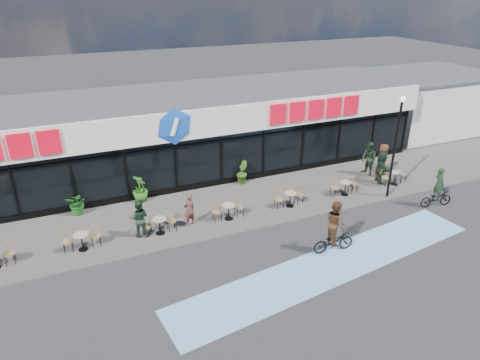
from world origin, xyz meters
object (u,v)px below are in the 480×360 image
object	(u,v)px
cyclist_a	(334,231)
patron_left	(189,209)
pedestrian_c	(382,160)
potted_plant_mid	(140,189)
potted_plant_left	(78,203)
potted_plant_right	(242,172)
patron_right	(139,218)
cyclist_b	(437,194)
pedestrian_b	(381,167)
pedestrian_a	(369,159)
lamp_post	(396,139)

from	to	relation	value
cyclist_a	patron_left	bearing A→B (deg)	139.36
pedestrian_c	cyclist_a	xyz separation A→B (m)	(-6.70, -5.16, -0.10)
potted_plant_mid	patron_left	bearing A→B (deg)	-63.58
potted_plant_left	potted_plant_right	world-z (taller)	potted_plant_right
potted_plant_left	potted_plant_mid	world-z (taller)	potted_plant_mid
potted_plant_left	patron_right	world-z (taller)	patron_right
patron_left	cyclist_b	distance (m)	12.19
potted_plant_left	patron_right	bearing A→B (deg)	-52.82
potted_plant_right	pedestrian_b	distance (m)	7.63
pedestrian_c	cyclist_a	size ratio (longest dim) A/B	0.83
potted_plant_right	potted_plant_left	bearing A→B (deg)	-178.93
pedestrian_c	cyclist_a	bearing A→B (deg)	1.59
patron_left	pedestrian_c	xyz separation A→B (m)	(11.60, 0.95, 0.18)
cyclist_a	pedestrian_c	bearing A→B (deg)	37.62
patron_right	pedestrian_a	distance (m)	13.38
cyclist_a	pedestrian_a	bearing A→B (deg)	42.53
pedestrian_a	pedestrian_b	distance (m)	1.13
cyclist_b	pedestrian_b	bearing A→B (deg)	104.72
lamp_post	pedestrian_b	world-z (taller)	lamp_post
cyclist_a	lamp_post	bearing A→B (deg)	29.14
lamp_post	pedestrian_b	bearing A→B (deg)	63.95
pedestrian_a	cyclist_a	distance (m)	8.35
potted_plant_left	potted_plant_right	xyz separation A→B (m)	(8.53, 0.16, 0.09)
patron_left	patron_right	bearing A→B (deg)	-15.07
patron_right	cyclist_a	distance (m)	8.25
patron_right	cyclist_a	world-z (taller)	cyclist_a
potted_plant_mid	pedestrian_b	xyz separation A→B (m)	(12.61, -2.91, 0.24)
pedestrian_a	cyclist_a	size ratio (longest dim) A/B	0.83
lamp_post	pedestrian_c	size ratio (longest dim) A/B	2.71
lamp_post	potted_plant_left	distance (m)	15.66
potted_plant_right	pedestrian_b	xyz separation A→B (m)	(7.07, -2.87, 0.27)
patron_right	pedestrian_a	xyz separation A→B (m)	(13.30, 1.51, 0.10)
patron_right	potted_plant_right	bearing A→B (deg)	-133.46
potted_plant_right	pedestrian_b	world-z (taller)	pedestrian_b
lamp_post	potted_plant_mid	bearing A→B (deg)	159.44
lamp_post	potted_plant_right	size ratio (longest dim) A/B	4.09
patron_right	cyclist_b	bearing A→B (deg)	-172.52
potted_plant_right	cyclist_a	size ratio (longest dim) A/B	0.55
potted_plant_mid	pedestrian_a	world-z (taller)	pedestrian_a
potted_plant_mid	patron_right	xyz separation A→B (m)	(-0.64, -3.30, 0.19)
patron_left	pedestrian_b	world-z (taller)	pedestrian_b
patron_right	pedestrian_b	xyz separation A→B (m)	(13.25, 0.39, 0.05)
patron_left	cyclist_a	bearing A→B (deg)	122.28
cyclist_b	potted_plant_right	bearing A→B (deg)	142.51
patron_left	cyclist_b	size ratio (longest dim) A/B	0.76
potted_plant_mid	potted_plant_right	xyz separation A→B (m)	(5.54, -0.04, -0.03)
potted_plant_left	pedestrian_c	distance (m)	16.33
pedestrian_c	cyclist_b	bearing A→B (deg)	57.63
pedestrian_b	pedestrian_c	size ratio (longest dim) A/B	0.95
pedestrian_a	lamp_post	bearing A→B (deg)	-21.11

